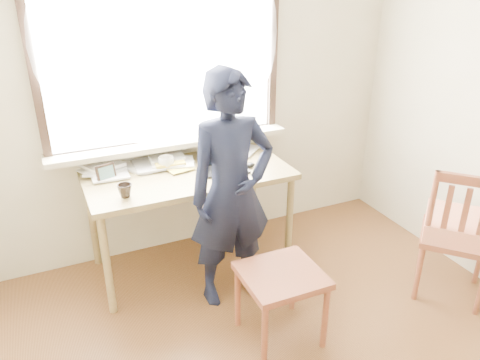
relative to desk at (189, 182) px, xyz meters
name	(u,v)px	position (x,y,z in m)	size (l,w,h in m)	color
room_shell	(325,106)	(0.15, -1.43, 0.93)	(3.52, 4.02, 2.61)	beige
desk	(189,182)	(0.00, 0.00, 0.00)	(1.48, 0.74, 0.79)	olive
laptop	(224,162)	(0.27, -0.03, 0.13)	(0.35, 0.29, 0.22)	black
mug_white	(166,163)	(-0.12, 0.13, 0.13)	(0.12, 0.12, 0.09)	white
mug_dark	(125,191)	(-0.50, -0.21, 0.13)	(0.10, 0.10, 0.09)	black
mouse	(249,165)	(0.44, -0.10, 0.10)	(0.09, 0.06, 0.04)	black
desk_clutter	(147,163)	(-0.24, 0.22, 0.11)	(0.91, 0.52, 0.05)	#2E6096
book_a	(134,168)	(-0.35, 0.22, 0.10)	(0.21, 0.28, 0.03)	white
book_b	(232,149)	(0.47, 0.28, 0.09)	(0.19, 0.26, 0.02)	white
picture_frame	(106,173)	(-0.57, 0.10, 0.14)	(0.14, 0.06, 0.11)	black
work_chair	(281,283)	(0.24, -0.99, -0.30)	(0.48, 0.46, 0.48)	brown
side_chair	(459,229)	(1.55, -1.10, -0.19)	(0.64, 0.64, 1.00)	brown
person	(232,192)	(0.14, -0.47, 0.10)	(0.59, 0.39, 1.62)	black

